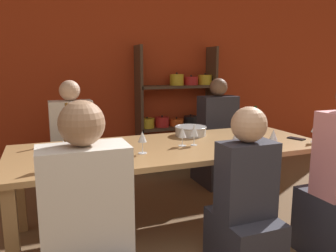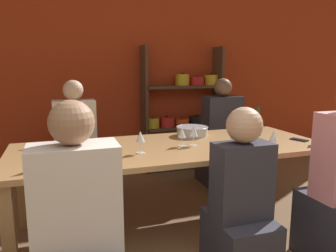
{
  "view_description": "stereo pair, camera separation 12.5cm",
  "coord_description": "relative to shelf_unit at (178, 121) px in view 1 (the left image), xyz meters",
  "views": [
    {
      "loc": [
        -0.81,
        -0.49,
        1.4
      ],
      "look_at": [
        0.19,
        2.1,
        0.9
      ],
      "focal_mm": 35.0,
      "sensor_mm": 36.0,
      "label": 1
    },
    {
      "loc": [
        -0.7,
        -0.53,
        1.4
      ],
      "look_at": [
        0.19,
        2.1,
        0.9
      ],
      "focal_mm": 35.0,
      "sensor_mm": 36.0,
      "label": 2
    }
  ],
  "objects": [
    {
      "name": "wine_glass_red_c",
      "position": [
        -0.57,
        -1.69,
        0.21
      ],
      "size": [
        0.07,
        0.07,
        0.18
      ],
      "color": "white",
      "rests_on": "dining_table"
    },
    {
      "name": "wall_back_red",
      "position": [
        -0.93,
        0.2,
        0.69
      ],
      "size": [
        8.8,
        0.06,
        2.7
      ],
      "color": "#B23819",
      "rests_on": "ground_plane"
    },
    {
      "name": "dining_table",
      "position": [
        -0.74,
        -1.63,
        0.02
      ],
      "size": [
        2.61,
        1.02,
        0.75
      ],
      "color": "#AD7F4C",
      "rests_on": "ground_plane"
    },
    {
      "name": "person_near_b",
      "position": [
        -0.54,
        -2.42,
        -0.22
      ],
      "size": [
        0.37,
        0.46,
        1.15
      ],
      "color": "#2D2D38",
      "rests_on": "ground_plane"
    },
    {
      "name": "cell_phone",
      "position": [
        0.41,
        -1.82,
        0.09
      ],
      "size": [
        0.12,
        0.17,
        0.01
      ],
      "color": "black",
      "rests_on": "dining_table"
    },
    {
      "name": "wine_bottle_dark",
      "position": [
        -1.55,
        -1.2,
        0.23
      ],
      "size": [
        0.08,
        0.08,
        0.35
      ],
      "color": "brown",
      "rests_on": "dining_table"
    },
    {
      "name": "person_far_b",
      "position": [
        -1.48,
        -0.75,
        -0.19
      ],
      "size": [
        0.42,
        0.52,
        1.27
      ],
      "rotation": [
        0.0,
        0.0,
        3.14
      ],
      "color": "#2D2D38",
      "rests_on": "ground_plane"
    },
    {
      "name": "wine_glass_red_d",
      "position": [
        -0.37,
        -2.03,
        0.21
      ],
      "size": [
        0.08,
        0.08,
        0.18
      ],
      "color": "white",
      "rests_on": "dining_table"
    },
    {
      "name": "person_far_a",
      "position": [
        0.19,
        -0.77,
        -0.2
      ],
      "size": [
        0.44,
        0.55,
        1.27
      ],
      "rotation": [
        0.0,
        0.0,
        3.14
      ],
      "color": "#2D2D38",
      "rests_on": "ground_plane"
    },
    {
      "name": "wine_glass_red_b",
      "position": [
        -1.63,
        -1.94,
        0.22
      ],
      "size": [
        0.08,
        0.08,
        0.18
      ],
      "color": "white",
      "rests_on": "dining_table"
    },
    {
      "name": "mixing_bowl",
      "position": [
        -0.42,
        -1.31,
        0.14
      ],
      "size": [
        0.31,
        0.31,
        0.09
      ],
      "color": "#B7BABC",
      "rests_on": "dining_table"
    },
    {
      "name": "person_near_a",
      "position": [
        -1.57,
        -2.52,
        -0.2
      ],
      "size": [
        0.44,
        0.55,
        1.24
      ],
      "color": "#2D2D38",
      "rests_on": "ground_plane"
    },
    {
      "name": "wine_glass_red_a",
      "position": [
        -1.73,
        -1.97,
        0.22
      ],
      "size": [
        0.07,
        0.07,
        0.18
      ],
      "color": "white",
      "rests_on": "dining_table"
    },
    {
      "name": "wine_glass_empty_a",
      "position": [
        -1.05,
        -1.79,
        0.21
      ],
      "size": [
        0.07,
        0.07,
        0.17
      ],
      "color": "white",
      "rests_on": "dining_table"
    },
    {
      "name": "wine_glass_white_a",
      "position": [
        0.47,
        -1.97,
        0.22
      ],
      "size": [
        0.07,
        0.07,
        0.19
      ],
      "color": "white",
      "rests_on": "dining_table"
    },
    {
      "name": "wine_glass_empty_b",
      "position": [
        -0.67,
        -1.68,
        0.2
      ],
      "size": [
        0.07,
        0.07,
        0.16
      ],
      "color": "white",
      "rests_on": "dining_table"
    },
    {
      "name": "wine_glass_empty_c",
      "position": [
        -0.02,
        -2.03,
        0.2
      ],
      "size": [
        0.07,
        0.07,
        0.16
      ],
      "color": "white",
      "rests_on": "dining_table"
    },
    {
      "name": "shelf_unit",
      "position": [
        0.0,
        0.0,
        0.0
      ],
      "size": [
        1.11,
        0.3,
        1.67
      ],
      "color": "#4C3828",
      "rests_on": "ground_plane"
    },
    {
      "name": "wine_bottle_green",
      "position": [
        0.17,
        -1.51,
        0.2
      ],
      "size": [
        0.07,
        0.07,
        0.28
      ],
      "color": "#1E4C23",
      "rests_on": "dining_table"
    }
  ]
}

